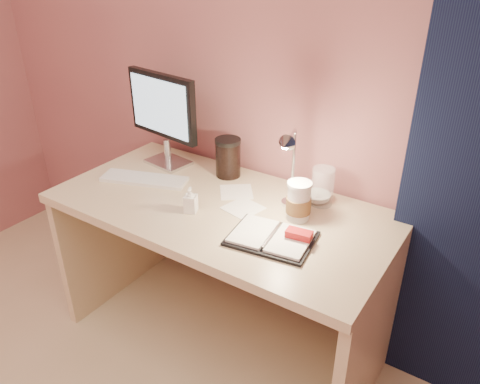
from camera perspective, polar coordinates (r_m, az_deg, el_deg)
The scene contains 12 objects.
desk at distance 2.07m, azimuth -1.11°, elevation -6.16°, with size 1.40×0.70×0.73m.
monitor at distance 2.19m, azimuth -9.24°, elevation 9.67°, with size 0.41×0.17×0.44m.
keyboard at distance 2.13m, azimuth -11.59°, elevation 1.55°, with size 0.39×0.11×0.02m, color white.
planner at distance 1.68m, azimuth 4.14°, elevation -5.52°, with size 0.32×0.26×0.05m.
paper_b at distance 1.88m, azimuth 0.38°, elevation -1.96°, with size 0.13×0.13×0.00m, color white.
paper_c at distance 2.00m, azimuth -0.45°, elevation 0.02°, with size 0.14×0.14×0.00m, color white.
coffee_cup at distance 1.79m, azimuth 7.16°, elevation -1.21°, with size 0.10×0.10×0.15m.
clear_cup at distance 1.90m, azimuth 10.03°, elevation 0.65°, with size 0.09×0.09×0.16m, color white.
bowl at distance 1.95m, azimuth 9.41°, elevation -0.66°, with size 0.11×0.11×0.03m, color silver.
lotion_bottle at distance 1.84m, azimuth -6.06°, elevation -0.96°, with size 0.05×0.05×0.11m, color white.
dark_jar at distance 2.11m, azimuth -1.47°, elevation 3.99°, with size 0.11×0.11×0.16m, color black.
desk_lamp at distance 1.76m, azimuth 4.74°, elevation 3.66°, with size 0.11×0.21×0.34m.
Camera 1 is at (0.98, 0.05, 1.67)m, focal length 35.00 mm.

